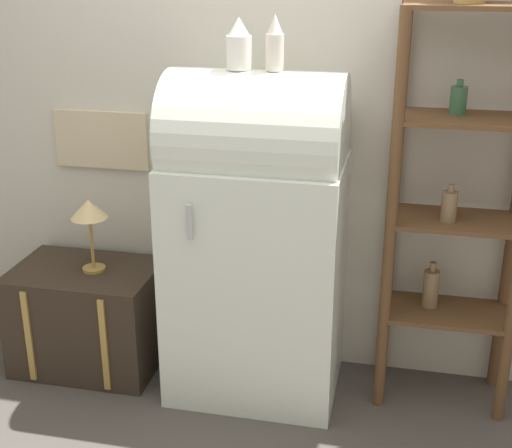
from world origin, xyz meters
The scene contains 8 objects.
ground_plane centered at (0.00, 0.00, 0.00)m, with size 12.00×12.00×0.00m, color #4C4742.
wall_back centered at (-0.01, 0.57, 1.35)m, with size 7.00×0.09×2.70m.
refrigerator centered at (0.00, 0.26, 0.77)m, with size 0.77×0.60×1.51m.
suitcase_trunk centered at (-0.86, 0.27, 0.26)m, with size 0.70×0.49×0.52m.
shelf_unit centered at (0.85, 0.36, 0.98)m, with size 0.58×0.33×1.78m.
vase_left centered at (-0.07, 0.26, 1.61)m, with size 0.10×0.10×0.21m.
vase_center centered at (0.08, 0.26, 1.62)m, with size 0.07×0.07×0.23m.
desk_lamp centered at (-0.81, 0.27, 0.82)m, with size 0.18×0.18×0.36m.
Camera 1 is at (0.63, -2.63, 1.97)m, focal length 50.00 mm.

